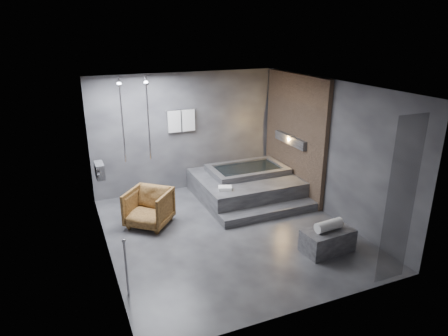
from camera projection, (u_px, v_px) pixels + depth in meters
name	position (u px, v px, depth m)	size (l,w,h in m)	color
room	(243.00, 140.00, 7.54)	(5.00, 5.04, 2.82)	#29292B
tub_deck	(245.00, 186.00, 9.33)	(2.20, 2.00, 0.50)	#2D2D30
tub_step	(269.00, 212.00, 8.36)	(2.20, 0.36, 0.18)	#2D2D30
concrete_bench	(327.00, 240.00, 7.03)	(0.90, 0.50, 0.41)	#323134
driftwood_chair	(149.00, 208.00, 7.91)	(0.79, 0.82, 0.74)	#422810
rolled_towel	(329.00, 225.00, 6.93)	(0.19, 0.19, 0.52)	white
deck_towel	(225.00, 188.00, 8.44)	(0.28, 0.20, 0.07)	white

